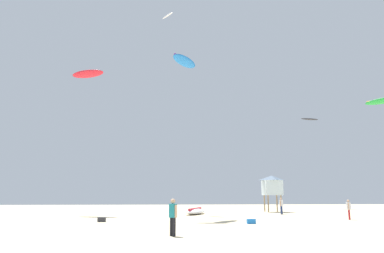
# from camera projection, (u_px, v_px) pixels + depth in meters

# --- Properties ---
(ground_plane) EXTENTS (120.00, 120.00, 0.00)m
(ground_plane) POSITION_uv_depth(u_px,v_px,m) (239.00, 248.00, 12.94)
(ground_plane) COLOR beige
(person_foreground) EXTENTS (0.39, 0.48, 1.73)m
(person_foreground) POSITION_uv_depth(u_px,v_px,m) (173.00, 214.00, 16.74)
(person_foreground) COLOR black
(person_foreground) RESTS_ON ground
(person_midground) EXTENTS (0.38, 0.45, 1.65)m
(person_midground) POSITION_uv_depth(u_px,v_px,m) (281.00, 205.00, 35.45)
(person_midground) COLOR navy
(person_midground) RESTS_ON ground
(person_left) EXTENTS (0.35, 0.47, 1.55)m
(person_left) POSITION_uv_depth(u_px,v_px,m) (349.00, 208.00, 27.80)
(person_left) COLOR #B21E23
(person_left) RESTS_ON ground
(kite_grounded_near) EXTENTS (3.14, 5.50, 0.67)m
(kite_grounded_near) POSITION_uv_depth(u_px,v_px,m) (195.00, 211.00, 35.55)
(kite_grounded_near) COLOR white
(kite_grounded_near) RESTS_ON ground
(lifeguard_tower) EXTENTS (2.30, 2.30, 4.15)m
(lifeguard_tower) POSITION_uv_depth(u_px,v_px,m) (272.00, 185.00, 41.04)
(lifeguard_tower) COLOR #8C704C
(lifeguard_tower) RESTS_ON ground
(cooler_box) EXTENTS (0.56, 0.36, 0.32)m
(cooler_box) POSITION_uv_depth(u_px,v_px,m) (102.00, 220.00, 25.44)
(cooler_box) COLOR #2D2D33
(cooler_box) RESTS_ON ground
(gear_bag) EXTENTS (0.56, 0.36, 0.32)m
(gear_bag) POSITION_uv_depth(u_px,v_px,m) (251.00, 221.00, 23.72)
(gear_bag) COLOR blue
(gear_bag) RESTS_ON ground
(kite_aloft_0) EXTENTS (2.94, 3.47, 0.86)m
(kite_aloft_0) POSITION_uv_depth(u_px,v_px,m) (185.00, 61.00, 33.06)
(kite_aloft_0) COLOR blue
(kite_aloft_2) EXTENTS (1.69, 2.07, 0.50)m
(kite_aloft_2) POSITION_uv_depth(u_px,v_px,m) (168.00, 16.00, 44.38)
(kite_aloft_2) COLOR white
(kite_aloft_4) EXTENTS (4.12, 2.71, 0.85)m
(kite_aloft_4) POSITION_uv_depth(u_px,v_px,m) (88.00, 74.00, 38.91)
(kite_aloft_4) COLOR red
(kite_aloft_5) EXTENTS (3.06, 1.34, 0.44)m
(kite_aloft_5) POSITION_uv_depth(u_px,v_px,m) (310.00, 119.00, 54.43)
(kite_aloft_5) COLOR #2D2D33
(kite_aloft_6) EXTENTS (2.92, 3.36, 0.60)m
(kite_aloft_6) POSITION_uv_depth(u_px,v_px,m) (384.00, 100.00, 32.63)
(kite_aloft_6) COLOR green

